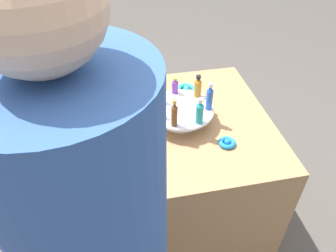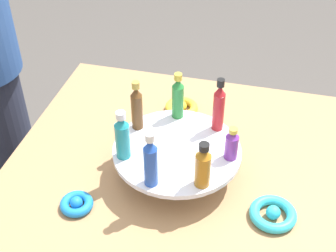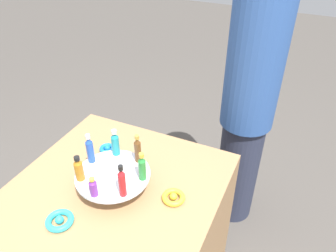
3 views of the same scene
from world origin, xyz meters
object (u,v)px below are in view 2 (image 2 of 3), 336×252
at_px(bottle_purple, 232,145).
at_px(ribbon_bow_teal, 273,214).
at_px(bottle_brown, 137,107).
at_px(bottle_amber, 203,166).
at_px(bottle_red, 219,107).
at_px(bottle_blue, 151,161).
at_px(bottle_green, 178,97).
at_px(display_stand, 177,157).
at_px(bottle_teal, 122,137).
at_px(ribbon_bow_blue, 77,204).
at_px(ribbon_bow_gold, 181,107).

xyz_separation_m(bottle_purple, ribbon_bow_teal, (-0.09, -0.12, -0.11)).
bearing_deg(bottle_brown, bottle_amber, -129.06).
height_order(bottle_brown, bottle_red, bottle_red).
xyz_separation_m(bottle_purple, bottle_red, (0.10, 0.05, 0.03)).
bearing_deg(ribbon_bow_teal, bottle_blue, 97.51).
bearing_deg(bottle_blue, bottle_green, -0.49).
height_order(display_stand, bottle_green, bottle_green).
distance_m(bottle_purple, ribbon_bow_teal, 0.18).
distance_m(display_stand, bottle_brown, 0.16).
bearing_deg(bottle_teal, bottle_brown, -0.49).
distance_m(bottle_red, ribbon_bow_blue, 0.41).
relative_size(display_stand, ribbon_bow_blue, 4.01).
xyz_separation_m(bottle_green, bottle_teal, (-0.18, 0.09, -0.00)).
bearing_deg(display_stand, bottle_purple, -90.49).
xyz_separation_m(bottle_blue, bottle_red, (0.23, -0.11, 0.00)).
bearing_deg(bottle_brown, ribbon_bow_gold, -19.64).
relative_size(bottle_red, ribbon_bow_teal, 1.37).
bearing_deg(bottle_red, ribbon_bow_gold, 38.91).
distance_m(bottle_amber, bottle_purple, 0.11).
bearing_deg(bottle_teal, ribbon_bow_teal, -95.45).
height_order(display_stand, bottle_purple, bottle_purple).
bearing_deg(bottle_green, bottle_amber, -154.77).
bearing_deg(bottle_green, bottle_teal, 153.80).
height_order(bottle_teal, bottle_amber, bottle_teal).
xyz_separation_m(bottle_teal, bottle_blue, (-0.07, -0.09, 0.01)).
relative_size(display_stand, bottle_teal, 2.43).
distance_m(bottle_blue, ribbon_bow_blue, 0.22).
bearing_deg(bottle_purple, bottle_amber, 153.80).
relative_size(display_stand, ribbon_bow_gold, 3.23).
height_order(bottle_green, bottle_red, bottle_red).
height_order(display_stand, bottle_red, bottle_red).
xyz_separation_m(bottle_amber, ribbon_bow_blue, (-0.07, 0.28, -0.12)).
bearing_deg(bottle_green, display_stand, -167.63).
xyz_separation_m(ribbon_bow_blue, ribbon_bow_gold, (0.42, -0.16, 0.00)).
relative_size(bottle_brown, ribbon_bow_gold, 1.41).
distance_m(bottle_brown, bottle_amber, 0.25).
height_order(bottle_amber, ribbon_bow_teal, bottle_amber).
relative_size(bottle_amber, bottle_red, 0.79).
xyz_separation_m(bottle_green, bottle_brown, (-0.07, 0.09, 0.00)).
relative_size(bottle_green, bottle_blue, 0.92).
bearing_deg(ribbon_bow_gold, bottle_blue, -177.77).
distance_m(display_stand, ribbon_bow_gold, 0.26).
xyz_separation_m(bottle_blue, bottle_amber, (0.02, -0.11, -0.01)).
distance_m(bottle_teal, bottle_red, 0.25).
xyz_separation_m(bottle_red, ribbon_bow_teal, (-0.19, -0.16, -0.14)).
distance_m(bottle_teal, bottle_amber, 0.20).
relative_size(bottle_green, bottle_teal, 1.01).
xyz_separation_m(bottle_brown, bottle_blue, (-0.18, -0.09, 0.00)).
xyz_separation_m(bottle_teal, ribbon_bow_blue, (-0.11, 0.08, -0.13)).
relative_size(ribbon_bow_teal, ribbon_bow_gold, 1.11).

